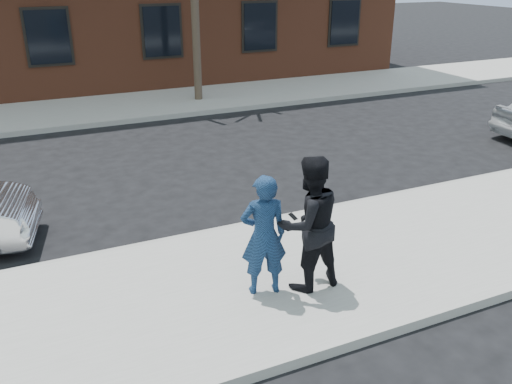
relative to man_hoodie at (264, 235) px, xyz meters
name	(u,v)px	position (x,y,z in m)	size (l,w,h in m)	color
ground	(150,305)	(-1.50, 0.54, -1.02)	(100.00, 100.00, 0.00)	black
near_sidewalk	(154,310)	(-1.50, 0.29, -0.95)	(50.00, 3.50, 0.15)	gray
near_curb	(126,251)	(-1.50, 2.09, -0.95)	(50.00, 0.10, 0.15)	#999691
far_sidewalk	(60,113)	(-1.50, 11.79, -0.95)	(50.00, 3.50, 0.15)	gray
far_curb	(67,128)	(-1.50, 9.99, -0.95)	(50.00, 0.10, 0.15)	#999691
man_hoodie	(264,235)	(0.00, 0.00, 0.00)	(0.71, 0.57, 1.74)	navy
man_peacoat	(309,224)	(0.63, -0.12, 0.10)	(0.99, 0.79, 1.95)	black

